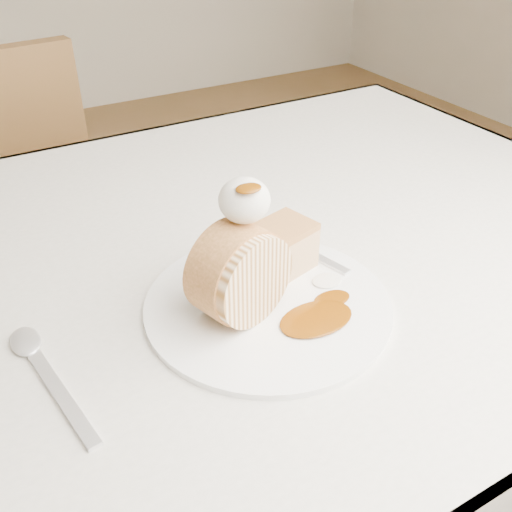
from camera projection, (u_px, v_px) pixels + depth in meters
table at (189, 308)px, 0.80m from camera, size 1.40×0.90×0.75m
plate at (268, 304)px, 0.66m from camera, size 0.35×0.35×0.01m
roulade_slice at (240, 274)px, 0.61m from camera, size 0.12×0.09×0.11m
cake_chunk at (285, 248)px, 0.70m from camera, size 0.08×0.07×0.05m
whipped_cream at (244, 200)px, 0.59m from camera, size 0.06×0.06×0.05m
caramel_drizzle at (249, 183)px, 0.56m from camera, size 0.03×0.02×0.01m
caramel_pool at (316, 319)px, 0.63m from camera, size 0.10×0.08×0.00m
fork at (311, 253)px, 0.74m from camera, size 0.07×0.17×0.00m
spoon at (62, 397)px, 0.55m from camera, size 0.05×0.18×0.00m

